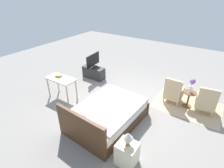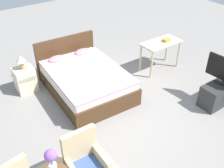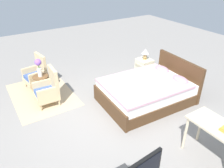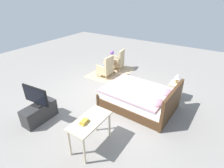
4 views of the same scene
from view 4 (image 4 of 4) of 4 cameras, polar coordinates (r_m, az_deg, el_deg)
The scene contains 13 objects.
ground_plane at distance 6.09m, azimuth -1.62°, elevation -4.41°, with size 16.00×16.00×0.00m, color gray.
floor_rug at distance 7.96m, azimuth -0.26°, elevation 3.87°, with size 2.10×1.50×0.01m.
bed at distance 5.57m, azimuth 8.98°, elevation -4.60°, with size 1.65×2.25×0.96m.
armchair_by_window_left at distance 8.18m, azimuth 2.01°, elevation 7.41°, with size 0.62×0.62×0.92m.
armchair_by_window_right at distance 7.41m, azimuth -1.97°, elevation 5.12°, with size 0.56×0.56×0.92m.
side_table at distance 7.81m, azimuth -0.00°, elevation 6.08°, with size 0.40×0.40×0.55m.
flower_vase at distance 7.64m, azimuth -0.00°, elevation 9.53°, with size 0.17×0.17×0.48m.
nightstand at distance 6.30m, azimuth 19.87°, elevation -2.04°, with size 0.44×0.41×0.57m.
table_lamp at distance 6.08m, azimuth 20.63°, elevation 2.03°, with size 0.22×0.22×0.33m.
tv_stand at distance 5.38m, azimuth -22.59°, elevation -8.63°, with size 0.96×0.40×0.50m.
tv_flatscreen at distance 5.09m, azimuth -23.73°, elevation -3.66°, with size 0.23×0.86×0.58m.
vanity_desk at distance 4.03m, azimuth -7.20°, elevation -12.85°, with size 1.04×0.52×0.76m.
book_stack at distance 3.88m, azimuth -9.04°, elevation -12.04°, with size 0.21×0.14×0.07m.
Camera 4 is at (4.22, 2.93, 3.28)m, focal length 28.00 mm.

